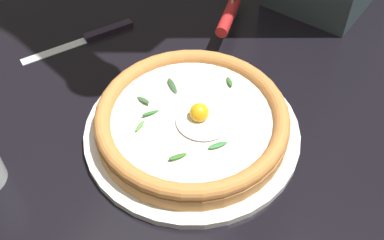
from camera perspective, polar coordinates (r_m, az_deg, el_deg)
ground_plane at (r=0.71m, az=0.38°, el=-4.33°), size 2.40×2.40×0.03m
pizza_plate at (r=0.71m, az=-0.00°, el=-1.39°), size 0.33×0.33×0.01m
pizza at (r=0.69m, az=0.01°, el=0.04°), size 0.29×0.29×0.06m
pizza_cutter at (r=0.88m, az=4.82°, el=13.32°), size 0.04×0.16×0.09m
table_knife at (r=0.90m, az=-11.86°, el=10.07°), size 0.13×0.19×0.01m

